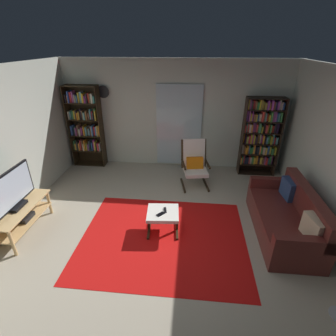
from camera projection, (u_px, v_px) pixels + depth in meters
The scene contains 14 objects.
ground_plane at pixel (160, 240), 4.16m from camera, with size 7.02×7.02×0.00m, color #AEA38E.
wall_back at pixel (174, 116), 6.15m from camera, with size 5.60×0.06×2.60m, color beige.
glass_door_panel at pixel (179, 127), 6.19m from camera, with size 1.10×0.01×2.00m, color silver.
area_rug at pixel (163, 238), 4.20m from camera, with size 2.70×2.16×0.01m, color red.
tv_stand at pixel (20, 215), 4.21m from camera, with size 0.52×1.16×0.50m.
television at pixel (12, 191), 3.99m from camera, with size 0.20×0.99×0.64m.
bookshelf_near_tv at pixel (86, 124), 6.26m from camera, with size 0.80×0.30×2.02m.
bookshelf_near_sofa at pixel (260, 135), 5.85m from camera, with size 0.85×0.30×1.84m.
leather_sofa at pixel (287, 218), 4.18m from camera, with size 0.82×1.78×0.81m.
lounge_armchair at pixel (195, 162), 5.57m from camera, with size 0.67×0.74×1.02m.
ottoman at pixel (163, 215), 4.22m from camera, with size 0.56×0.52×0.40m.
tv_remote at pixel (165, 210), 4.21m from camera, with size 0.04×0.14×0.02m, color black.
cell_phone at pixel (160, 214), 4.12m from camera, with size 0.07×0.14×0.01m, color black.
wall_clock at pixel (103, 92), 5.98m from camera, with size 0.29×0.03×0.29m.
Camera 1 is at (0.45, -3.15, 2.93)m, focal length 27.02 mm.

